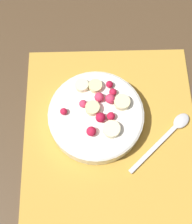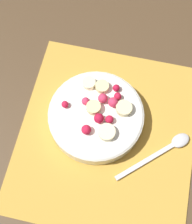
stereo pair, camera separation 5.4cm
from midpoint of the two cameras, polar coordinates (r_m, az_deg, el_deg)
The scene contains 4 objects.
ground_plane at distance 0.64m, azimuth 4.39°, elevation -4.62°, with size 3.00×3.00×0.00m, color #4C3823.
placemat at distance 0.64m, azimuth 4.40°, elevation -4.54°, with size 0.39×0.35×0.01m.
fruit_bowl at distance 0.63m, azimuth 2.53°, elevation -0.92°, with size 0.19×0.19×0.05m.
spoon at distance 0.65m, azimuth 15.27°, elevation -6.66°, with size 0.13×0.14×0.01m.
Camera 2 is at (-0.19, -0.02, 0.61)m, focal length 50.00 mm.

